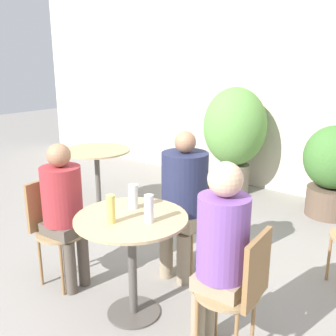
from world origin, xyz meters
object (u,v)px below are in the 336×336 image
Objects in this scene: cafe_table_near at (132,239)px; seated_person_0 at (221,244)px; potted_plant_0 at (235,132)px; bistro_chair_2 at (53,222)px; beer_glass_0 at (149,209)px; beer_glass_1 at (133,197)px; bistro_chair_0 at (241,285)px; seated_person_1 at (183,193)px; seated_person_2 at (64,203)px; potted_plant_1 at (333,167)px; bistro_chair_1 at (192,211)px; beer_glass_2 at (111,209)px; cafe_table_far at (97,163)px.

seated_person_0 reaches higher than cafe_table_near.
bistro_chair_2 is at bearing -91.19° from potted_plant_0.
beer_glass_0 is (0.96, 0.07, 0.33)m from bistro_chair_2.
beer_glass_1 is (-0.24, 0.11, -0.01)m from beer_glass_0.
bistro_chair_0 is 1.06m from seated_person_1.
seated_person_0 is 1.33m from seated_person_2.
beer_glass_0 is (0.20, -0.65, 0.12)m from seated_person_1.
potted_plant_0 is at bearing 178.56° from potted_plant_1.
bistro_chair_1 is (-0.06, 0.80, -0.07)m from cafe_table_near.
seated_person_0 is (0.72, -0.76, 0.22)m from bistro_chair_1.
beer_glass_2 is at bearing -102.58° from cafe_table_near.
seated_person_2 reaches higher than cafe_table_far.
beer_glass_2 is 0.18× the size of potted_plant_1.
cafe_table_near is at bearing -101.11° from potted_plant_1.
potted_plant_0 is (-0.75, 2.76, 0.24)m from cafe_table_near.
bistro_chair_1 is (-0.86, 0.75, 0.00)m from bistro_chair_0.
bistro_chair_0 is at bearing -60.19° from potted_plant_0.
seated_person_2 is 0.83× the size of potted_plant_0.
cafe_table_near is 0.30m from beer_glass_2.
cafe_table_far is 0.73× the size of potted_plant_1.
seated_person_1 reaches higher than beer_glass_1.
cafe_table_far is at bearing 146.01° from beer_glass_1.
cafe_table_near is 0.91× the size of bistro_chair_1.
beer_glass_1 is at bearing -98.84° from seated_person_1.
seated_person_1 reaches higher than bistro_chair_2.
bistro_chair_2 is 0.81× the size of potted_plant_1.
cafe_table_far is 0.91× the size of bistro_chair_2.
potted_plant_0 is at bearing -154.26° from bistro_chair_0.
seated_person_2 is 3.03m from potted_plant_1.
seated_person_0 is at bearing -87.24° from potted_plant_1.
cafe_table_far is 4.38× the size of beer_glass_1.
beer_glass_2 is (-0.19, -0.16, 0.00)m from beer_glass_0.
potted_plant_0 is at bearing 103.90° from beer_glass_1.
bistro_chair_1 is 0.89m from beer_glass_0.
cafe_table_far is at bearing 34.99° from seated_person_2.
seated_person_0 is 2.69m from potted_plant_1.
beer_glass_0 is (0.15, 0.01, 0.26)m from cafe_table_near.
bistro_chair_0 is at bearing -24.49° from cafe_table_far.
bistro_chair_2 is at bearing -135.00° from bistro_chair_1.
seated_person_1 is at bearing -134.84° from seated_person_0.
seated_person_2 is 0.65m from beer_glass_2.
potted_plant_1 is (0.58, 2.07, -0.14)m from seated_person_1.
bistro_chair_2 is at bearing -165.85° from beer_glass_1.
bistro_chair_0 is at bearing -4.17° from beer_glass_1.
bistro_chair_0 is at bearing 13.86° from beer_glass_2.
seated_person_0 is at bearing -90.00° from bistro_chair_2.
bistro_chair_2 is at bearing 173.17° from beer_glass_2.
beer_glass_2 is at bearing -80.20° from bistro_chair_0.
seated_person_1 is at bearing -50.54° from bistro_chair_2.
seated_person_0 is at bearing 4.06° from cafe_table_near.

